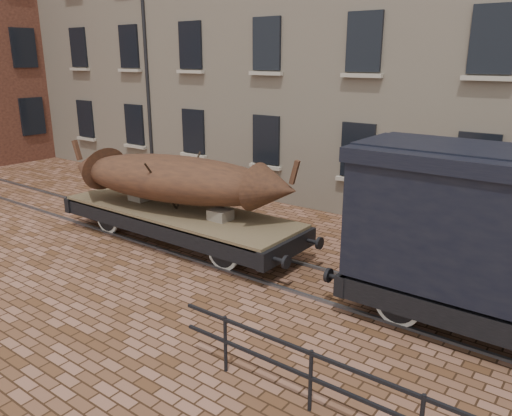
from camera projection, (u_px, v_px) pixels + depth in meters
The scene contains 4 objects.
ground at pixel (232, 258), 12.86m from camera, with size 90.00×90.00×0.00m, color #4F2F1B.
rail_track at pixel (232, 257), 12.86m from camera, with size 30.00×1.52×0.06m.
flatcar_wagon at pixel (178, 216), 13.74m from camera, with size 8.19×2.22×1.24m.
iron_boat at pixel (175, 179), 13.46m from camera, with size 7.10×3.13×1.68m.
Camera 1 is at (7.66, -9.18, 4.96)m, focal length 35.00 mm.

